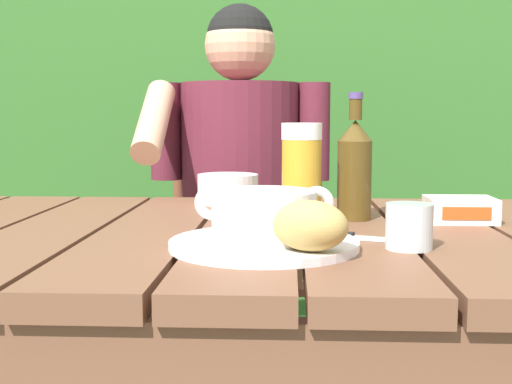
{
  "coord_description": "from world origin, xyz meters",
  "views": [
    {
      "loc": [
        0.07,
        -1.11,
        0.93
      ],
      "look_at": [
        0.02,
        -0.06,
        0.81
      ],
      "focal_mm": 46.6,
      "sensor_mm": 36.0,
      "label": 1
    }
  ],
  "objects_px": {
    "bread_roll": "(310,226)",
    "butter_tub": "(460,210)",
    "beer_glass": "(301,174)",
    "soup_bowl": "(264,214)",
    "person_eating": "(238,193)",
    "serving_plate": "(264,244)",
    "table_knife": "(352,237)",
    "chair_near_diner": "(244,265)",
    "diner_bowl": "(228,189)",
    "beer_bottle": "(355,168)",
    "water_glass_small": "(409,226)"
  },
  "relations": [
    {
      "from": "beer_glass",
      "to": "soup_bowl",
      "type": "bearing_deg",
      "value": -105.82
    },
    {
      "from": "beer_bottle",
      "to": "bread_roll",
      "type": "bearing_deg",
      "value": -104.9
    },
    {
      "from": "water_glass_small",
      "to": "serving_plate",
      "type": "bearing_deg",
      "value": -178.55
    },
    {
      "from": "table_knife",
      "to": "serving_plate",
      "type": "bearing_deg",
      "value": -150.26
    },
    {
      "from": "serving_plate",
      "to": "table_knife",
      "type": "height_order",
      "value": "serving_plate"
    },
    {
      "from": "bread_roll",
      "to": "beer_glass",
      "type": "distance_m",
      "value": 0.28
    },
    {
      "from": "person_eating",
      "to": "butter_tub",
      "type": "height_order",
      "value": "person_eating"
    },
    {
      "from": "soup_bowl",
      "to": "table_knife",
      "type": "distance_m",
      "value": 0.16
    },
    {
      "from": "chair_near_diner",
      "to": "soup_bowl",
      "type": "height_order",
      "value": "chair_near_diner"
    },
    {
      "from": "serving_plate",
      "to": "diner_bowl",
      "type": "distance_m",
      "value": 0.5
    },
    {
      "from": "bread_roll",
      "to": "beer_bottle",
      "type": "distance_m",
      "value": 0.36
    },
    {
      "from": "diner_bowl",
      "to": "soup_bowl",
      "type": "bearing_deg",
      "value": -78.81
    },
    {
      "from": "chair_near_diner",
      "to": "soup_bowl",
      "type": "distance_m",
      "value": 1.07
    },
    {
      "from": "soup_bowl",
      "to": "water_glass_small",
      "type": "distance_m",
      "value": 0.21
    },
    {
      "from": "beer_bottle",
      "to": "soup_bowl",
      "type": "bearing_deg",
      "value": -119.72
    },
    {
      "from": "bread_roll",
      "to": "person_eating",
      "type": "bearing_deg",
      "value": 100.29
    },
    {
      "from": "chair_near_diner",
      "to": "beer_glass",
      "type": "bearing_deg",
      "value": -79.35
    },
    {
      "from": "bread_roll",
      "to": "butter_tub",
      "type": "bearing_deg",
      "value": 49.46
    },
    {
      "from": "soup_bowl",
      "to": "table_knife",
      "type": "height_order",
      "value": "soup_bowl"
    },
    {
      "from": "beer_bottle",
      "to": "chair_near_diner",
      "type": "bearing_deg",
      "value": 108.63
    },
    {
      "from": "beer_bottle",
      "to": "diner_bowl",
      "type": "relative_size",
      "value": 1.76
    },
    {
      "from": "serving_plate",
      "to": "diner_bowl",
      "type": "bearing_deg",
      "value": 101.19
    },
    {
      "from": "beer_glass",
      "to": "serving_plate",
      "type": "bearing_deg",
      "value": -105.82
    },
    {
      "from": "bread_roll",
      "to": "soup_bowl",
      "type": "bearing_deg",
      "value": 130.6
    },
    {
      "from": "soup_bowl",
      "to": "water_glass_small",
      "type": "height_order",
      "value": "soup_bowl"
    },
    {
      "from": "water_glass_small",
      "to": "beer_bottle",
      "type": "bearing_deg",
      "value": 101.09
    },
    {
      "from": "person_eating",
      "to": "chair_near_diner",
      "type": "bearing_deg",
      "value": 89.16
    },
    {
      "from": "serving_plate",
      "to": "bread_roll",
      "type": "xyz_separation_m",
      "value": [
        0.06,
        -0.07,
        0.04
      ]
    },
    {
      "from": "beer_bottle",
      "to": "water_glass_small",
      "type": "bearing_deg",
      "value": -78.91
    },
    {
      "from": "beer_bottle",
      "to": "butter_tub",
      "type": "relative_size",
      "value": 1.94
    },
    {
      "from": "serving_plate",
      "to": "soup_bowl",
      "type": "height_order",
      "value": "soup_bowl"
    },
    {
      "from": "serving_plate",
      "to": "person_eating",
      "type": "bearing_deg",
      "value": 96.89
    },
    {
      "from": "bread_roll",
      "to": "butter_tub",
      "type": "distance_m",
      "value": 0.43
    },
    {
      "from": "beer_bottle",
      "to": "diner_bowl",
      "type": "bearing_deg",
      "value": 139.42
    },
    {
      "from": "person_eating",
      "to": "serving_plate",
      "type": "relative_size",
      "value": 4.45
    },
    {
      "from": "person_eating",
      "to": "beer_glass",
      "type": "distance_m",
      "value": 0.65
    },
    {
      "from": "bread_roll",
      "to": "serving_plate",
      "type": "bearing_deg",
      "value": 130.6
    },
    {
      "from": "person_eating",
      "to": "soup_bowl",
      "type": "distance_m",
      "value": 0.83
    },
    {
      "from": "chair_near_diner",
      "to": "beer_bottle",
      "type": "distance_m",
      "value": 0.87
    },
    {
      "from": "serving_plate",
      "to": "beer_bottle",
      "type": "relative_size",
      "value": 1.18
    },
    {
      "from": "beer_bottle",
      "to": "butter_tub",
      "type": "distance_m",
      "value": 0.2
    },
    {
      "from": "butter_tub",
      "to": "chair_near_diner",
      "type": "bearing_deg",
      "value": 119.84
    },
    {
      "from": "chair_near_diner",
      "to": "serving_plate",
      "type": "distance_m",
      "value": 1.06
    },
    {
      "from": "soup_bowl",
      "to": "water_glass_small",
      "type": "bearing_deg",
      "value": 1.45
    },
    {
      "from": "soup_bowl",
      "to": "water_glass_small",
      "type": "relative_size",
      "value": 2.98
    },
    {
      "from": "bread_roll",
      "to": "butter_tub",
      "type": "height_order",
      "value": "bread_roll"
    },
    {
      "from": "chair_near_diner",
      "to": "butter_tub",
      "type": "height_order",
      "value": "chair_near_diner"
    },
    {
      "from": "chair_near_diner",
      "to": "butter_tub",
      "type": "xyz_separation_m",
      "value": [
        0.44,
        -0.77,
        0.28
      ]
    },
    {
      "from": "person_eating",
      "to": "bread_roll",
      "type": "relative_size",
      "value": 9.36
    },
    {
      "from": "diner_bowl",
      "to": "bread_roll",
      "type": "bearing_deg",
      "value": -74.12
    }
  ]
}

